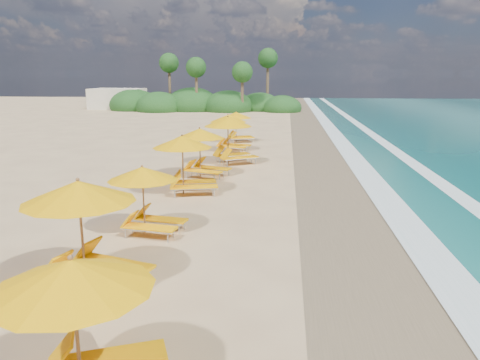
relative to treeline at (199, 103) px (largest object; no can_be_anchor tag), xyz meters
The scene contains 13 objects.
ground 46.60m from the treeline, 77.68° to the right, with size 160.00×160.00×0.00m, color tan.
wet_sand 47.61m from the treeline, 72.97° to the right, with size 4.00×160.00×0.01m, color #856F4F.
surf_foam 48.47m from the treeline, 69.92° to the right, with size 4.00×160.00×0.01m.
station_2 55.91m from the treeline, 81.02° to the right, with size 3.04×3.01×2.35m.
station_3 52.04m from the treeline, 82.14° to the right, with size 3.24×3.16×2.56m.
station_4 48.41m from the treeline, 81.23° to the right, with size 2.54×2.42×2.13m.
station_5 43.61m from the treeline, 80.04° to the right, with size 2.99×2.88×2.44m.
station_6 40.50m from the treeline, 79.15° to the right, with size 3.04×2.99×2.36m.
station_7 37.42m from the treeline, 76.76° to the right, with size 3.53×3.53×2.62m.
station_8 33.28m from the treeline, 76.03° to the right, with size 2.96×2.88×2.36m.
station_9 29.33m from the treeline, 73.97° to the right, with size 2.80×2.73×2.20m.
treeline is the anchor object (origin of this frame).
beach_building 12.32m from the treeline, 168.35° to the left, with size 7.00×5.00×2.80m, color beige.
Camera 1 is at (1.54, -15.48, 4.78)m, focal length 34.56 mm.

